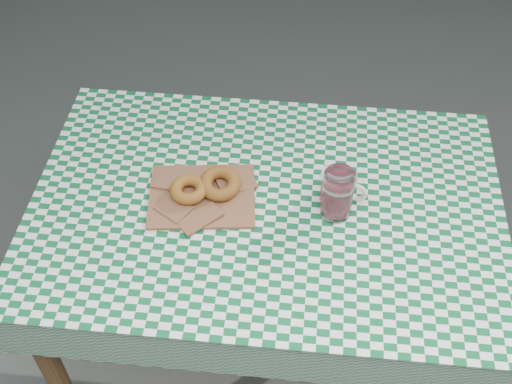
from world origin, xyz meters
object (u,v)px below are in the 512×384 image
Objects in this scene: coffee_mug at (337,187)px; drinking_glass at (337,194)px; paper_bag at (202,195)px; table at (265,285)px.

drinking_glass reaches higher than coffee_mug.
paper_bag is at bearing 179.81° from drinking_glass.
coffee_mug is (0.35, 0.04, 0.04)m from paper_bag.
drinking_glass reaches higher than paper_bag.
coffee_mug is at bearing 7.19° from paper_bag.
drinking_glass is at bearing -3.71° from table.
paper_bag is at bearing 178.48° from table.
table is 4.40× the size of paper_bag.
table is 7.34× the size of coffee_mug.
coffee_mug is (0.18, 0.04, 0.43)m from table.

